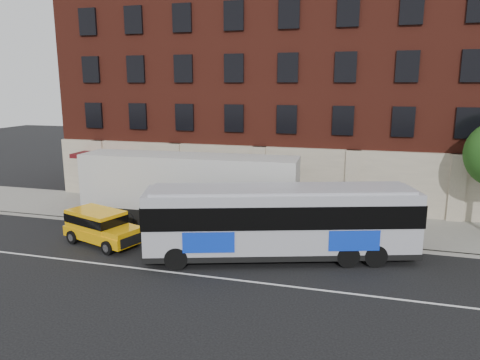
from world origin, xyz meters
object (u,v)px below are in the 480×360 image
(sign_pole, at_px, (99,199))
(shipping_container, at_px, (189,191))
(yellow_suv, at_px, (100,225))
(city_bus, at_px, (281,220))

(sign_pole, height_order, shipping_container, shipping_container)
(yellow_suv, relative_size, shipping_container, 0.37)
(sign_pole, distance_m, shipping_container, 5.55)
(city_bus, height_order, shipping_container, shipping_container)
(sign_pole, xyz_separation_m, yellow_suv, (2.10, -3.21, -0.46))
(city_bus, relative_size, yellow_suv, 2.77)
(city_bus, xyz_separation_m, shipping_container, (-6.06, 3.54, 0.15))
(city_bus, distance_m, yellow_suv, 9.47)
(city_bus, distance_m, shipping_container, 7.02)
(city_bus, bearing_deg, yellow_suv, -176.94)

